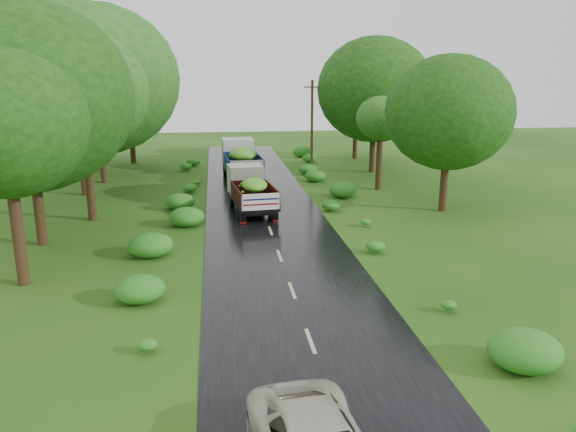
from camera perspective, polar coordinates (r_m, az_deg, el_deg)
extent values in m
plane|color=#18430E|center=(17.12, 2.29, -12.61)|extent=(120.00, 120.00, 0.00)
cube|color=black|center=(21.64, 0.06, -6.60)|extent=(6.50, 80.00, 0.02)
cube|color=#BFB78C|center=(13.74, 5.27, -20.05)|extent=(0.12, 1.60, 0.00)
cube|color=#BFB78C|center=(17.11, 2.30, -12.54)|extent=(0.12, 1.60, 0.00)
cube|color=#BFB78C|center=(20.71, 0.42, -7.55)|extent=(0.12, 1.60, 0.00)
cube|color=#BFB78C|center=(24.44, -0.86, -4.06)|extent=(0.12, 1.60, 0.00)
cube|color=#BFB78C|center=(28.23, -1.79, -1.49)|extent=(0.12, 1.60, 0.00)
cube|color=#BFB78C|center=(32.08, -2.50, 0.46)|extent=(0.12, 1.60, 0.00)
cube|color=#BFB78C|center=(35.96, -3.06, 2.00)|extent=(0.12, 1.60, 0.00)
cube|color=#BFB78C|center=(39.87, -3.51, 3.23)|extent=(0.12, 1.60, 0.00)
cube|color=#BFB78C|center=(43.79, -3.88, 4.25)|extent=(0.12, 1.60, 0.00)
cube|color=#BFB78C|center=(47.73, -4.19, 5.09)|extent=(0.12, 1.60, 0.00)
cube|color=#BFB78C|center=(51.67, -4.45, 5.81)|extent=(0.12, 1.60, 0.00)
cube|color=#BFB78C|center=(55.62, -4.67, 6.42)|extent=(0.12, 1.60, 0.00)
cube|color=black|center=(31.77, -3.71, 1.35)|extent=(2.09, 5.19, 0.25)
cylinder|color=black|center=(33.44, -5.73, 1.74)|extent=(0.35, 0.92, 0.90)
cylinder|color=black|center=(33.72, -2.80, 1.90)|extent=(0.35, 0.92, 0.90)
cylinder|color=black|center=(30.57, -4.94, 0.54)|extent=(0.35, 0.92, 0.90)
cylinder|color=black|center=(30.87, -1.75, 0.72)|extent=(0.35, 0.92, 0.90)
cylinder|color=black|center=(29.69, -4.67, 0.12)|extent=(0.35, 0.92, 0.90)
cylinder|color=black|center=(29.99, -1.38, 0.32)|extent=(0.35, 0.92, 0.90)
cube|color=#6B090B|center=(29.44, -4.56, -0.39)|extent=(0.31, 0.07, 0.40)
cube|color=#6B090B|center=(29.76, -1.25, -0.19)|extent=(0.31, 0.07, 0.40)
cube|color=silver|center=(33.52, -4.35, 3.74)|extent=(2.15, 1.91, 1.70)
cube|color=black|center=(30.82, -3.41, 1.32)|extent=(2.47, 4.06, 0.14)
cube|color=#470D0C|center=(30.56, -5.27, 2.12)|extent=(0.49, 3.84, 0.85)
cube|color=#470D0C|center=(30.90, -1.61, 2.32)|extent=(0.49, 3.84, 0.85)
cube|color=#470D0C|center=(32.54, -4.03, 2.91)|extent=(2.06, 0.30, 0.85)
cube|color=silver|center=(28.90, -2.75, 1.45)|extent=(2.06, 0.30, 0.85)
ellipsoid|color=#469B1C|center=(30.61, -3.44, 3.20)|extent=(2.08, 3.41, 0.90)
cube|color=black|center=(41.30, -4.74, 4.54)|extent=(2.18, 6.02, 0.29)
cylinder|color=black|center=(43.34, -6.40, 4.76)|extent=(0.36, 1.07, 1.05)
cylinder|color=black|center=(43.55, -3.72, 4.86)|extent=(0.36, 1.07, 1.05)
cylinder|color=black|center=(39.91, -5.98, 3.93)|extent=(0.36, 1.07, 1.05)
cylinder|color=black|center=(40.14, -3.07, 4.05)|extent=(0.36, 1.07, 1.05)
cylinder|color=black|center=(38.86, -5.83, 3.64)|extent=(0.36, 1.07, 1.05)
cylinder|color=black|center=(39.09, -2.85, 3.77)|extent=(0.36, 1.07, 1.05)
cube|color=#6B090B|center=(38.55, -5.77, 3.21)|extent=(0.36, 0.06, 0.47)
cube|color=#6B090B|center=(38.78, -2.77, 3.33)|extent=(0.36, 0.06, 0.47)
cube|color=silver|center=(43.44, -5.12, 6.55)|extent=(2.44, 2.14, 2.00)
cube|color=black|center=(40.18, -4.57, 4.60)|extent=(2.69, 4.66, 0.17)
cube|color=navy|center=(39.97, -6.26, 5.35)|extent=(0.37, 4.52, 1.00)
cube|color=navy|center=(40.23, -2.93, 5.48)|extent=(0.37, 4.52, 1.00)
cube|color=navy|center=(42.26, -4.93, 5.88)|extent=(2.42, 0.23, 1.00)
cube|color=silver|center=(37.91, -4.20, 4.90)|extent=(2.42, 0.23, 1.00)
ellipsoid|color=#469B1C|center=(39.99, -4.61, 6.31)|extent=(2.26, 3.92, 1.05)
cylinder|color=#382616|center=(43.41, 2.43, 8.93)|extent=(0.25, 0.25, 7.17)
cube|color=#382616|center=(43.22, 2.48, 12.95)|extent=(1.22, 0.46, 0.09)
cylinder|color=black|center=(22.64, -26.12, 1.83)|extent=(0.44, 0.44, 6.82)
ellipsoid|color=#133B0B|center=(22.28, -26.86, 8.34)|extent=(3.42, 3.42, 3.08)
cylinder|color=black|center=(27.65, -24.42, 4.95)|extent=(0.46, 0.46, 7.66)
ellipsoid|color=#133B0B|center=(27.38, -25.06, 10.96)|extent=(4.31, 4.31, 3.88)
cylinder|color=black|center=(31.43, -19.78, 6.44)|extent=(0.46, 0.46, 7.70)
ellipsoid|color=#133B0B|center=(31.20, -20.24, 11.75)|extent=(3.70, 3.70, 3.33)
cylinder|color=black|center=(38.16, -20.42, 8.63)|extent=(0.50, 0.50, 8.97)
ellipsoid|color=#133B0B|center=(38.02, -20.89, 13.74)|extent=(4.33, 4.33, 3.90)
cylinder|color=black|center=(42.14, -18.53, 8.25)|extent=(0.46, 0.46, 7.50)
ellipsoid|color=#133B0B|center=(41.96, -18.85, 12.12)|extent=(3.40, 3.40, 3.06)
cylinder|color=black|center=(46.88, -18.60, 9.20)|extent=(0.48, 0.48, 8.14)
ellipsoid|color=#133B0B|center=(46.74, -18.91, 12.98)|extent=(5.05, 5.05, 4.55)
cylinder|color=black|center=(50.66, -15.72, 9.74)|extent=(0.47, 0.47, 8.10)
ellipsoid|color=#133B0B|center=(50.52, -15.96, 13.21)|extent=(3.64, 3.64, 3.27)
cylinder|color=black|center=(32.98, 15.74, 5.90)|extent=(0.43, 0.43, 6.35)
ellipsoid|color=#15571A|center=(32.73, 16.03, 10.08)|extent=(3.76, 3.76, 3.39)
cylinder|color=black|center=(38.24, 9.27, 6.69)|extent=(0.41, 0.41, 5.45)
ellipsoid|color=#15571A|center=(38.02, 9.40, 9.78)|extent=(2.55, 2.55, 2.30)
cylinder|color=black|center=(44.80, 8.66, 9.03)|extent=(0.45, 0.45, 7.29)
ellipsoid|color=#15571A|center=(44.63, 8.80, 12.57)|extent=(4.23, 4.23, 3.81)
cylinder|color=black|center=(51.84, 6.88, 9.06)|extent=(0.42, 0.42, 5.94)
ellipsoid|color=#15571A|center=(51.68, 6.96, 11.55)|extent=(3.59, 3.59, 3.23)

